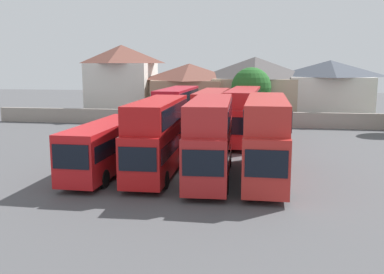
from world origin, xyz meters
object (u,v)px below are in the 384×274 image
bus_6 (212,113)px  house_terrace_centre (189,91)px  bus_4 (266,134)px  bus_3 (210,134)px  bus_2 (158,133)px  house_terrace_right (255,88)px  bus_1 (105,145)px  house_terrace_left (122,80)px  bus_5 (177,111)px  tree_left_of_lot (251,87)px  bus_7 (243,112)px  house_terrace_far_right (329,90)px

bus_6 → house_terrace_centre: size_ratio=1.17×
bus_4 → bus_6: size_ratio=1.05×
bus_3 → house_terrace_centre: 30.96m
bus_2 → bus_3: (3.54, -0.33, 0.07)m
bus_2 → bus_4: bearing=90.0°
bus_2 → bus_4: bus_4 is taller
house_terrace_centre → house_terrace_right: (8.64, 0.18, 0.44)m
house_terrace_centre → bus_1: bearing=-91.4°
house_terrace_right → bus_1: bearing=-107.1°
bus_1 → house_terrace_left: house_terrace_left is taller
bus_5 → tree_left_of_lot: 14.19m
house_terrace_right → house_terrace_left: bearing=176.1°
bus_6 → bus_7: bus_7 is taller
house_terrace_far_right → bus_1: bearing=-121.5°
house_terrace_far_right → bus_4: bearing=-105.3°
bus_5 → house_terrace_far_right: house_terrace_far_right is taller
bus_3 → bus_5: bearing=-163.3°
house_terrace_centre → tree_left_of_lot: bearing=-26.2°
bus_4 → bus_1: bearing=-87.5°
bus_4 → bus_7: size_ratio=0.96×
bus_1 → house_terrace_left: 33.05m
house_terrace_left → tree_left_of_lot: (18.09, -5.51, -0.56)m
bus_5 → house_terrace_right: size_ratio=0.96×
bus_6 → tree_left_of_lot: bearing=165.5°
bus_2 → bus_6: 13.50m
tree_left_of_lot → bus_4: bearing=-86.5°
bus_3 → house_terrace_right: house_terrace_right is taller
bus_1 → house_terrace_right: house_terrace_right is taller
bus_2 → bus_6: bearing=170.0°
bus_1 → bus_3: (7.08, -0.07, 0.92)m
bus_6 → bus_3: bearing=6.7°
bus_3 → bus_6: 13.74m
bus_4 → house_terrace_far_right: (8.28, 30.36, 1.03)m
bus_1 → bus_5: 14.01m
house_terrace_left → house_terrace_right: bearing=-3.9°
bus_1 → bus_7: (8.60, 13.83, 0.84)m
bus_5 → bus_6: bus_5 is taller
bus_2 → bus_5: (-1.33, 13.55, -0.00)m
bus_6 → tree_left_of_lot: tree_left_of_lot is taller
house_terrace_centre → house_terrace_far_right: 18.16m
bus_2 → bus_1: bearing=-87.0°
bus_1 → house_terrace_centre: house_terrace_centre is taller
bus_4 → house_terrace_centre: 31.42m
bus_4 → bus_6: bus_4 is taller
bus_1 → bus_3: bearing=90.5°
bus_5 → house_terrace_left: 21.21m
house_terrace_left → bus_1: bearing=-74.0°
house_terrace_centre → house_terrace_right: bearing=1.2°
bus_7 → house_terrace_centre: (-7.86, 16.39, 0.94)m
bus_3 → bus_4: size_ratio=0.95×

